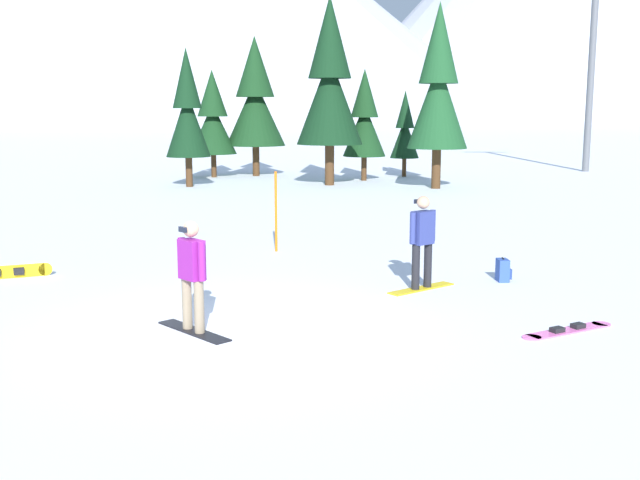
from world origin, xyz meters
name	(u,v)px	position (x,y,z in m)	size (l,w,h in m)	color
ground_plane	(239,329)	(0.00, 0.00, 0.00)	(800.00, 800.00, 0.00)	white
snowboarder_foreground	(192,274)	(-0.66, -0.18, 0.89)	(1.28, 1.31, 1.70)	black
snowboarder_midground	(422,240)	(3.13, 2.62, 0.93)	(1.35, 1.16, 1.75)	yellow
loose_snowboard_far_spare	(7,272)	(-4.97, 3.43, 0.14)	(1.59, 0.72, 0.27)	yellow
loose_snowboard_near_left	(568,330)	(5.01, -0.11, 0.02)	(1.66, 1.11, 0.09)	pink
backpack_blue	(503,270)	(4.80, 3.30, 0.21)	(0.27, 0.33, 0.47)	#2D4C9E
trail_marker_pole	(276,212)	(0.17, 6.42, 0.94)	(0.06, 0.06, 1.89)	orange
pine_tree_young	(213,119)	(-4.14, 26.00, 2.81)	(2.25, 2.25, 5.16)	#472D19
pine_tree_tall	(187,112)	(-4.53, 21.41, 3.18)	(1.88, 1.88, 5.84)	#472D19
pine_tree_slender	(330,83)	(1.49, 22.19, 4.39)	(2.86, 2.86, 8.07)	#472D19
pine_tree_broad	(438,88)	(5.95, 20.79, 4.14)	(2.50, 2.50, 7.61)	#472D19
pine_tree_leaning	(364,120)	(3.11, 24.36, 2.79)	(1.98, 1.98, 5.12)	#472D19
pine_tree_short	(405,130)	(5.18, 26.37, 2.27)	(1.41, 1.41, 4.17)	#472D19
pine_tree_twin	(255,100)	(-2.15, 26.79, 3.71)	(2.93, 2.93, 6.80)	#472D19
ski_lift_tower	(593,43)	(15.18, 29.65, 6.67)	(3.53, 0.36, 11.78)	#595B60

